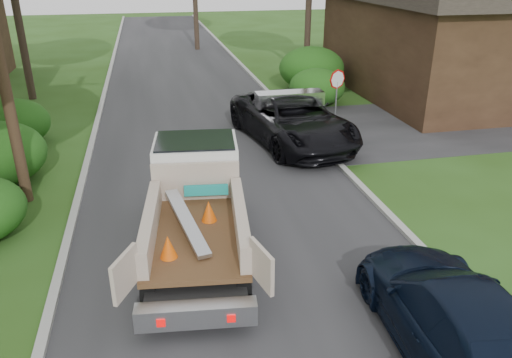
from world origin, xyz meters
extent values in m
plane|color=#284814|center=(0.00, 0.00, 0.00)|extent=(120.00, 120.00, 0.00)
cube|color=#28282B|center=(0.00, 10.00, 0.00)|extent=(8.00, 90.00, 0.02)
cube|color=#28282B|center=(12.00, 9.00, 0.01)|extent=(16.00, 7.00, 0.02)
cube|color=#9E9E99|center=(-4.10, 10.00, 0.06)|extent=(0.20, 90.00, 0.12)
cube|color=#9E9E99|center=(4.10, 10.00, 0.06)|extent=(0.20, 90.00, 0.12)
cylinder|color=slate|center=(5.20, 9.00, 1.00)|extent=(0.06, 0.06, 2.00)
cylinder|color=#B20A0A|center=(5.20, 9.00, 2.10)|extent=(0.71, 0.32, 0.76)
cube|color=#332015|center=(13.00, 14.00, 2.25)|extent=(9.00, 12.00, 4.50)
ellipsoid|color=#164710|center=(-6.80, 10.00, 0.85)|extent=(2.60, 2.60, 1.70)
ellipsoid|color=#164710|center=(5.80, 13.00, 0.85)|extent=(2.60, 2.60, 1.70)
ellipsoid|color=#164710|center=(6.50, 16.00, 1.10)|extent=(3.38, 3.38, 2.21)
cylinder|color=#2D2119|center=(-7.50, 17.00, 4.50)|extent=(0.36, 0.36, 9.00)
cylinder|color=black|center=(-1.77, 2.78, 0.42)|extent=(0.38, 0.87, 0.85)
cylinder|color=black|center=(0.01, 2.58, 0.42)|extent=(0.38, 0.87, 0.85)
cylinder|color=black|center=(-2.17, -0.77, 0.42)|extent=(0.38, 0.87, 0.85)
cylinder|color=black|center=(-0.40, -0.97, 0.42)|extent=(0.38, 0.87, 0.85)
cube|color=black|center=(-1.07, 1.00, 0.58)|extent=(2.48, 5.63, 0.23)
cube|color=white|center=(-0.85, 2.96, 1.41)|extent=(2.25, 1.91, 1.46)
cube|color=black|center=(-0.85, 2.96, 1.93)|extent=(2.09, 1.76, 0.52)
cube|color=#472D19|center=(-1.15, 0.35, 0.94)|extent=(2.44, 3.59, 0.11)
cube|color=beige|center=(-0.96, 2.03, 1.46)|extent=(2.06, 0.33, 0.94)
cube|color=beige|center=(-2.08, 0.45, 1.27)|extent=(0.60, 3.20, 0.56)
cube|color=beige|center=(-0.21, 0.24, 1.27)|extent=(0.60, 3.20, 0.56)
cube|color=silver|center=(-1.38, -1.66, 0.52)|extent=(2.18, 0.57, 0.42)
cube|color=#B20505|center=(-2.00, -1.76, 0.52)|extent=(0.15, 0.05, 0.15)
cube|color=#B20505|center=(-0.79, -1.90, 0.52)|extent=(0.15, 0.05, 0.15)
cube|color=beige|center=(-2.53, -1.39, 1.36)|extent=(0.44, 0.79, 0.75)
cube|color=beige|center=(-0.19, -1.65, 1.36)|extent=(0.27, 0.84, 0.75)
cube|color=silver|center=(-1.32, 0.46, 1.26)|extent=(0.76, 2.44, 0.43)
cone|color=#F2590A|center=(-1.76, -0.44, 1.23)|extent=(0.37, 0.37, 0.47)
cone|color=#F2590A|center=(-0.80, 0.87, 1.23)|extent=(0.37, 0.37, 0.47)
cube|color=#148C84|center=(-0.75, 1.77, 1.32)|extent=(1.04, 0.21, 0.27)
imported|color=black|center=(3.21, 8.17, 0.89)|extent=(4.00, 6.80, 1.78)
imported|color=black|center=(2.87, -3.00, 0.75)|extent=(2.44, 5.29, 1.50)
camera|label=1|loc=(-1.85, -8.84, 6.28)|focal=35.00mm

